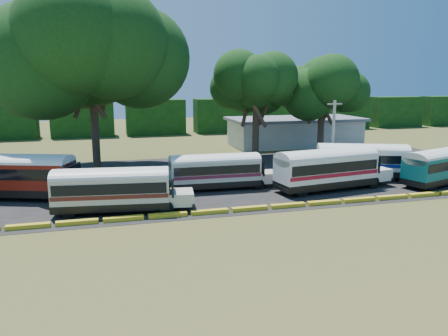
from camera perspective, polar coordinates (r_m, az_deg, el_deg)
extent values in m
plane|color=#414E1A|center=(30.76, 1.30, -6.33)|extent=(160.00, 160.00, 0.00)
cube|color=black|center=(42.21, -2.01, -1.38)|extent=(64.00, 24.00, 0.02)
cube|color=gold|center=(30.95, -24.21, -6.97)|extent=(2.70, 0.45, 0.30)
cube|color=gold|center=(30.60, -18.63, -6.76)|extent=(2.70, 0.45, 0.30)
cube|color=gold|center=(30.53, -12.97, -6.47)|extent=(2.70, 0.45, 0.30)
cube|color=gold|center=(30.76, -7.35, -6.13)|extent=(2.70, 0.45, 0.30)
cube|color=gold|center=(31.27, -1.87, -5.74)|extent=(2.70, 0.45, 0.30)
cube|color=gold|center=(32.06, 3.37, -5.32)|extent=(2.70, 0.45, 0.30)
cube|color=gold|center=(33.10, 8.32, -4.88)|extent=(2.70, 0.45, 0.30)
cube|color=gold|center=(34.37, 12.93, -4.44)|extent=(2.70, 0.45, 0.30)
cube|color=gold|center=(35.85, 17.18, -4.00)|extent=(2.70, 0.45, 0.30)
cube|color=gold|center=(37.51, 21.07, -3.58)|extent=(2.70, 0.45, 0.30)
cube|color=gold|center=(39.33, 24.61, -3.19)|extent=(2.70, 0.45, 0.30)
cube|color=silver|center=(64.21, 9.19, 4.56)|extent=(18.00, 8.00, 3.60)
cube|color=#56585D|center=(64.01, 9.25, 6.33)|extent=(19.00, 9.00, 0.40)
cube|color=black|center=(77.94, -26.84, 5.56)|extent=(10.00, 4.00, 6.00)
cube|color=black|center=(76.43, -17.96, 6.15)|extent=(10.00, 4.00, 6.00)
cube|color=black|center=(76.79, -8.94, 6.59)|extent=(10.00, 4.00, 6.00)
cube|color=black|center=(79.00, -0.20, 6.86)|extent=(10.00, 4.00, 6.00)
cube|color=black|center=(82.90, 7.90, 6.97)|extent=(10.00, 4.00, 6.00)
cube|color=black|center=(88.27, 15.15, 6.96)|extent=(10.00, 4.00, 6.00)
cube|color=black|center=(94.87, 21.47, 6.85)|extent=(10.00, 4.00, 6.00)
cube|color=black|center=(102.45, 26.92, 6.69)|extent=(10.00, 4.00, 6.00)
cylinder|color=black|center=(35.92, -20.33, -3.53)|extent=(1.13, 0.65, 1.09)
cylinder|color=black|center=(37.99, -18.91, -2.63)|extent=(1.13, 0.65, 1.09)
cube|color=black|center=(38.80, -25.41, -2.60)|extent=(9.36, 5.51, 0.60)
cube|color=maroon|center=(38.53, -25.57, -0.73)|extent=(9.36, 5.51, 2.00)
cube|color=black|center=(38.48, -25.60, -0.38)|extent=(9.05, 5.45, 0.84)
ellipsoid|color=silver|center=(38.35, -25.70, 0.73)|extent=(9.36, 5.51, 1.23)
cube|color=maroon|center=(36.38, -17.91, -2.38)|extent=(2.64, 2.92, 1.04)
cube|color=black|center=(36.41, -19.02, -0.72)|extent=(0.98, 2.43, 1.50)
cube|color=black|center=(36.15, -16.50, -3.10)|extent=(1.06, 2.60, 0.33)
cylinder|color=black|center=(31.27, -7.51, -5.18)|extent=(1.01, 0.39, 0.98)
cylinder|color=black|center=(33.29, -7.56, -4.15)|extent=(1.01, 0.39, 0.98)
cylinder|color=black|center=(31.94, -19.65, -5.41)|extent=(1.01, 0.39, 0.98)
cylinder|color=black|center=(33.92, -18.96, -4.39)|extent=(1.01, 0.39, 0.98)
cube|color=black|center=(32.45, -14.35, -4.56)|extent=(8.31, 3.43, 0.54)
cube|color=beige|center=(32.15, -14.45, -2.56)|extent=(8.31, 3.43, 1.80)
cube|color=black|center=(32.10, -14.47, -2.19)|extent=(7.99, 3.45, 0.76)
cube|color=#561C16|center=(32.24, -14.42, -3.18)|extent=(8.23, 3.46, 0.30)
ellipsoid|color=silver|center=(31.95, -14.53, -1.00)|extent=(8.31, 3.43, 1.11)
cube|color=beige|center=(32.19, -5.62, -3.83)|extent=(2.02, 2.36, 0.93)
cube|color=black|center=(31.93, -6.77, -2.21)|extent=(0.42, 2.26, 1.35)
cube|color=black|center=(32.33, -4.13, -4.46)|extent=(0.47, 2.41, 0.30)
cube|color=black|center=(33.16, -21.22, -4.83)|extent=(0.47, 2.41, 0.30)
cylinder|color=black|center=(38.00, 4.54, -2.15)|extent=(0.95, 0.29, 0.94)
cylinder|color=black|center=(39.87, 3.65, -1.48)|extent=(0.95, 0.29, 0.94)
cylinder|color=black|center=(36.57, -5.05, -2.70)|extent=(0.95, 0.29, 0.94)
cylinder|color=black|center=(38.50, -5.50, -1.98)|extent=(0.95, 0.29, 0.94)
cube|color=black|center=(37.97, -1.20, -1.90)|extent=(7.78, 2.57, 0.52)
cube|color=beige|center=(37.73, -1.21, -0.25)|extent=(7.78, 2.57, 1.72)
cube|color=black|center=(37.69, -1.21, 0.05)|extent=(7.48, 2.62, 0.72)
cube|color=maroon|center=(37.80, -1.21, -0.77)|extent=(7.71, 2.60, 0.28)
ellipsoid|color=silver|center=(37.56, -1.22, 1.03)|extent=(7.78, 2.57, 1.06)
cube|color=beige|center=(39.16, 5.54, -1.12)|extent=(1.75, 2.12, 0.89)
cube|color=black|center=(38.78, 4.74, 0.16)|extent=(0.20, 2.17, 1.29)
cube|color=black|center=(39.50, 6.63, -1.59)|extent=(0.23, 2.31, 0.28)
cube|color=black|center=(37.39, -6.93, -2.35)|extent=(0.23, 2.31, 0.28)
cylinder|color=black|center=(40.45, 18.92, -1.80)|extent=(1.12, 0.46, 1.09)
cylinder|color=black|center=(42.15, 16.81, -1.14)|extent=(1.12, 0.46, 1.09)
cylinder|color=black|center=(35.98, 10.14, -2.96)|extent=(1.12, 0.46, 1.09)
cylinder|color=black|center=(37.88, 8.21, -2.16)|extent=(1.12, 0.46, 1.09)
cube|color=black|center=(38.64, 13.11, -1.83)|extent=(9.21, 3.97, 0.60)
cube|color=white|center=(38.37, 13.19, 0.04)|extent=(9.21, 3.97, 1.99)
cube|color=black|center=(38.32, 13.21, 0.39)|extent=(8.86, 3.98, 0.84)
cube|color=maroon|center=(38.45, 13.17, -0.54)|extent=(9.13, 4.00, 0.33)
ellipsoid|color=silver|center=(38.19, 13.26, 1.51)|extent=(9.21, 3.97, 1.22)
cube|color=white|center=(41.98, 19.11, -0.66)|extent=(2.28, 2.65, 1.03)
cube|color=black|center=(41.32, 18.51, 0.70)|extent=(0.52, 2.50, 1.49)
cube|color=black|center=(42.69, 19.99, -1.12)|extent=(0.58, 2.66, 0.33)
cube|color=black|center=(36.27, 7.48, -2.67)|extent=(0.58, 2.66, 0.33)
cylinder|color=black|center=(44.11, 22.79, -1.05)|extent=(1.05, 0.64, 1.02)
cylinder|color=black|center=(46.16, 22.03, -0.47)|extent=(1.05, 0.64, 1.02)
cylinder|color=black|center=(42.62, 13.83, -0.89)|extent=(1.05, 0.64, 1.02)
cylinder|color=black|center=(44.74, 13.47, -0.29)|extent=(1.05, 0.64, 1.02)
cube|color=black|center=(44.14, 17.46, -0.47)|extent=(8.72, 5.40, 0.56)
cube|color=white|center=(43.92, 17.56, 1.08)|extent=(8.72, 5.40, 1.87)
cube|color=black|center=(43.88, 17.58, 1.36)|extent=(8.43, 5.34, 0.78)
cube|color=navy|center=(43.98, 17.53, 0.60)|extent=(8.65, 5.41, 0.31)
ellipsoid|color=silver|center=(43.77, 17.63, 2.28)|extent=(8.72, 5.40, 1.15)
cube|color=white|center=(45.38, 23.81, -0.21)|extent=(2.52, 2.76, 0.97)
cube|color=black|center=(45.01, 23.13, 1.05)|extent=(0.99, 2.24, 1.40)
cube|color=black|center=(45.73, 24.80, -0.73)|extent=(1.08, 2.40, 0.31)
cube|color=black|center=(43.53, 12.12, -0.49)|extent=(1.08, 2.40, 0.31)
cylinder|color=black|center=(41.23, 25.52, -2.13)|extent=(1.04, 0.57, 1.00)
cylinder|color=black|center=(42.35, 23.07, -1.58)|extent=(1.04, 0.57, 1.00)
cube|color=black|center=(44.17, 26.35, -1.15)|extent=(8.57, 4.87, 0.55)
cube|color=#0D6366|center=(43.95, 26.49, 0.35)|extent=(8.57, 4.87, 1.83)
cube|color=black|center=(43.92, 26.52, 0.64)|extent=(8.28, 4.83, 0.77)
ellipsoid|color=silver|center=(43.80, 26.60, 1.53)|extent=(8.57, 4.87, 1.13)
cube|color=black|center=(40.82, 23.40, -2.00)|extent=(0.91, 2.39, 0.30)
cylinder|color=#332119|center=(47.11, -16.48, 4.75)|extent=(0.80, 0.80, 8.52)
cylinder|color=#332119|center=(47.28, -15.22, 9.29)|extent=(1.45, 3.01, 4.83)
cylinder|color=#332119|center=(47.71, -17.92, 9.15)|extent=(2.29, 2.61, 4.83)
cylinder|color=#332119|center=(45.57, -17.06, 9.12)|extent=(3.07, 0.96, 4.83)
ellipsoid|color=black|center=(46.91, -17.06, 14.63)|extent=(15.46, 15.46, 11.34)
cylinder|color=#332119|center=(52.21, 4.15, 4.48)|extent=(0.80, 0.80, 6.10)
cylinder|color=#332119|center=(52.78, 5.30, 7.38)|extent=(1.20, 2.30, 3.52)
cylinder|color=#332119|center=(52.43, 2.85, 7.39)|extent=(1.81, 2.03, 3.52)
cylinder|color=#332119|center=(50.67, 4.43, 7.23)|extent=(2.33, 0.83, 3.52)
ellipsoid|color=black|center=(51.82, 4.25, 11.01)|extent=(8.15, 8.15, 5.98)
cylinder|color=#332119|center=(56.31, 12.52, 4.80)|extent=(0.80, 0.80, 6.20)
cylinder|color=#332119|center=(57.04, 13.52, 7.52)|extent=(1.21, 2.33, 3.57)
cylinder|color=#332119|center=(56.37, 11.34, 7.57)|extent=(1.83, 2.06, 3.57)
cylinder|color=#332119|center=(54.84, 13.05, 7.39)|extent=(2.36, 0.84, 3.57)
ellipsoid|color=black|center=(55.96, 12.79, 10.94)|extent=(8.38, 8.38, 6.14)
cylinder|color=gray|center=(45.61, 14.06, 3.95)|extent=(0.30, 0.30, 7.37)
cube|color=gray|center=(45.32, 14.26, 8.11)|extent=(1.60, 0.12, 0.12)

